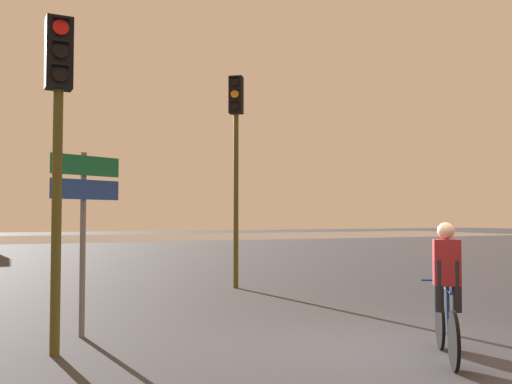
{
  "coord_description": "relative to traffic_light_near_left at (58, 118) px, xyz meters",
  "views": [
    {
      "loc": [
        -4.24,
        -5.89,
        1.69
      ],
      "look_at": [
        0.5,
        5.0,
        2.2
      ],
      "focal_mm": 40.0,
      "sensor_mm": 36.0,
      "label": 1
    }
  ],
  "objects": [
    {
      "name": "ground_plane",
      "position": [
        3.69,
        -1.5,
        -2.91
      ],
      "size": [
        120.0,
        120.0,
        0.0
      ],
      "primitive_type": "plane",
      "color": "#333338"
    },
    {
      "name": "direction_sign_post",
      "position": [
        0.44,
        0.96,
        -1.11
      ],
      "size": [
        0.99,
        0.52,
        2.6
      ],
      "rotation": [
        0.0,
        0.0,
        3.61
      ],
      "color": "slate",
      "rests_on": "ground"
    },
    {
      "name": "water_strip",
      "position": [
        3.69,
        38.39,
        -2.9
      ],
      "size": [
        80.0,
        16.0,
        0.01
      ],
      "primitive_type": "cube",
      "color": "slate",
      "rests_on": "ground"
    },
    {
      "name": "traffic_light_center",
      "position": [
        4.41,
        5.21,
        0.56
      ],
      "size": [
        0.4,
        0.42,
        5.05
      ],
      "rotation": [
        0.0,
        0.0,
        2.52
      ],
      "color": "#4C4719",
      "rests_on": "ground"
    },
    {
      "name": "traffic_light_near_left",
      "position": [
        0.0,
        0.0,
        0.0
      ],
      "size": [
        0.33,
        0.35,
        4.16
      ],
      "rotation": [
        0.0,
        0.0,
        3.19
      ],
      "color": "#4C4719",
      "rests_on": "ground"
    },
    {
      "name": "cyclist",
      "position": [
        4.21,
        -2.1,
        -2.09
      ],
      "size": [
        0.98,
        1.45,
        1.62
      ],
      "rotation": [
        0.0,
        0.0,
        -0.59
      ],
      "color": "black",
      "rests_on": "ground"
    }
  ]
}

